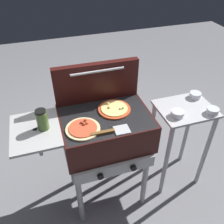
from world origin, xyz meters
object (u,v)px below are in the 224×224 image
Objects in this scene: topping_bowl_middle at (177,114)px; prep_table at (180,131)px; grill at (104,132)px; pizza_pepperoni at (83,128)px; spatula at (111,132)px; topping_bowl_far at (212,111)px; topping_bowl_near at (195,95)px; sauce_jar at (42,120)px; pizza_cheese at (114,109)px.

prep_table is at bearing 30.60° from topping_bowl_middle.
grill is 0.24m from pizza_pepperoni.
topping_bowl_far is (0.83, 0.06, -0.07)m from spatula.
spatula is 2.75× the size of topping_bowl_near.
sauce_jar is 1.46× the size of topping_bowl_middle.
pizza_pepperoni is (-0.26, -0.14, 0.00)m from pizza_cheese.
spatula is 0.32× the size of prep_table.
pizza_cheese reaches higher than spatula.
topping_bowl_middle is at bearing -146.57° from topping_bowl_near.
pizza_cheese is 1.61× the size of sauce_jar.
grill is at bearing 173.34° from topping_bowl_middle.
topping_bowl_near and topping_bowl_middle have the same top height.
sauce_jar reaches higher than pizza_cheese.
pizza_pepperoni is at bearing -168.47° from topping_bowl_near.
pizza_cheese is 0.73m from topping_bowl_near.
prep_table is at bearing -144.46° from topping_bowl_near.
sauce_jar is 0.45m from spatula.
pizza_cheese is 1.03× the size of pizza_pepperoni.
topping_bowl_far is 0.28m from topping_bowl_middle.
prep_table is at bearing 14.76° from spatula.
pizza_cheese is at bearing 66.34° from spatula.
spatula reaches higher than topping_bowl_near.
grill is 4.09× the size of pizza_cheese.
pizza_cheese is 0.90× the size of spatula.
prep_table is 8.79× the size of topping_bowl_far.
topping_bowl_middle is at bearing 2.05° from pizza_pepperoni.
topping_bowl_middle is at bearing 11.02° from spatula.
topping_bowl_far is 0.93× the size of topping_bowl_middle.
pizza_cheese reaches higher than prep_table.
sauce_jar is at bearing -179.83° from grill.
spatula is at bearing -23.03° from sauce_jar.
spatula is (0.16, -0.08, -0.00)m from pizza_pepperoni.
sauce_jar is at bearing 176.22° from topping_bowl_middle.
pizza_cheese reaches higher than topping_bowl_near.
topping_bowl_near is (0.15, 0.11, 0.26)m from prep_table.
pizza_cheese is (0.10, 0.05, 0.15)m from grill.
pizza_cheese is 2.35× the size of topping_bowl_middle.
grill is at bearing -153.10° from pizza_cheese.
pizza_pepperoni is 0.91m from prep_table.
sauce_jar is (-0.24, 0.09, 0.06)m from pizza_pepperoni.
topping_bowl_far is at bearing -88.82° from topping_bowl_near.
spatula reaches higher than prep_table.
pizza_pepperoni reaches higher than spatula.
spatula is (0.41, -0.17, -0.06)m from sauce_jar.
spatula reaches higher than topping_bowl_middle.
pizza_pepperoni is 2.44× the size of topping_bowl_far.
prep_table is 0.32m from topping_bowl_near.
topping_bowl_near and topping_bowl_far have the same top height.
spatula reaches higher than grill.
pizza_pepperoni is at bearing 152.98° from spatula.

